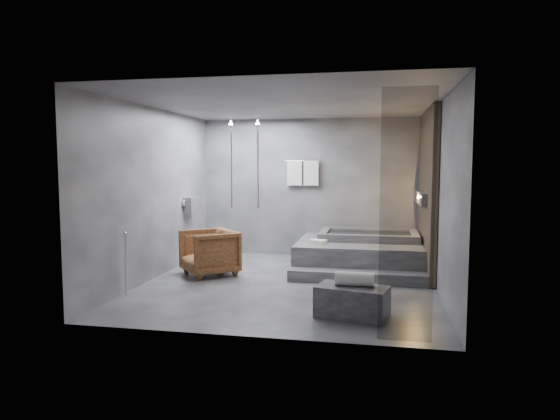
# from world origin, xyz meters

# --- Properties ---
(room) EXTENTS (5.00, 5.04, 2.82)m
(room) POSITION_xyz_m (0.40, 0.24, 1.73)
(room) COLOR #333336
(room) RESTS_ON ground
(tub_deck) EXTENTS (2.20, 2.00, 0.50)m
(tub_deck) POSITION_xyz_m (1.05, 1.45, 0.25)
(tub_deck) COLOR #38393B
(tub_deck) RESTS_ON ground
(tub_step) EXTENTS (2.20, 0.36, 0.18)m
(tub_step) POSITION_xyz_m (1.05, 0.27, 0.09)
(tub_step) COLOR #38393B
(tub_step) RESTS_ON ground
(concrete_bench) EXTENTS (0.94, 0.65, 0.39)m
(concrete_bench) POSITION_xyz_m (1.07, -1.58, 0.19)
(concrete_bench) COLOR #2E2E30
(concrete_bench) RESTS_ON ground
(driftwood_chair) EXTENTS (1.18, 1.18, 0.77)m
(driftwood_chair) POSITION_xyz_m (-1.44, 0.34, 0.39)
(driftwood_chair) COLOR #402210
(driftwood_chair) RESTS_ON ground
(rolled_towel) EXTENTS (0.48, 0.18, 0.17)m
(rolled_towel) POSITION_xyz_m (1.09, -1.54, 0.47)
(rolled_towel) COLOR white
(rolled_towel) RESTS_ON concrete_bench
(deck_towel) EXTENTS (0.31, 0.27, 0.07)m
(deck_towel) POSITION_xyz_m (0.35, 0.91, 0.54)
(deck_towel) COLOR white
(deck_towel) RESTS_ON tub_deck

